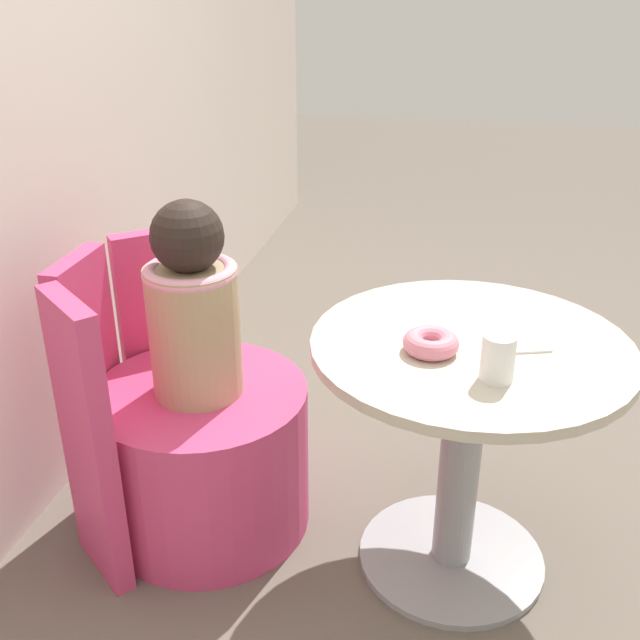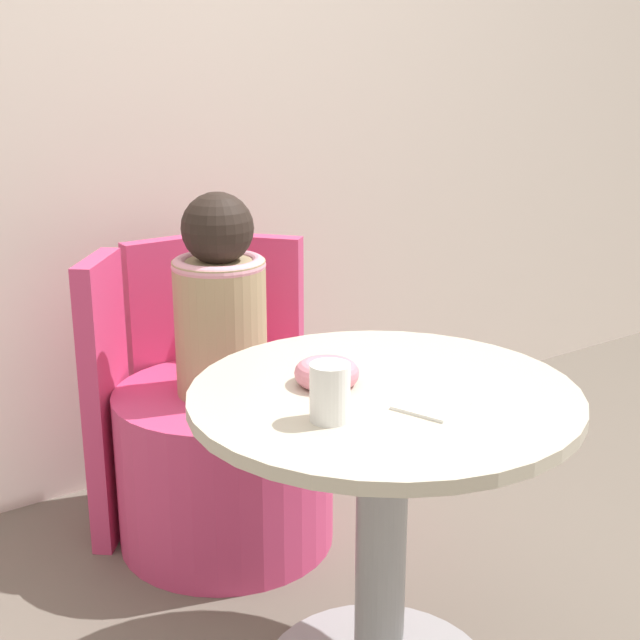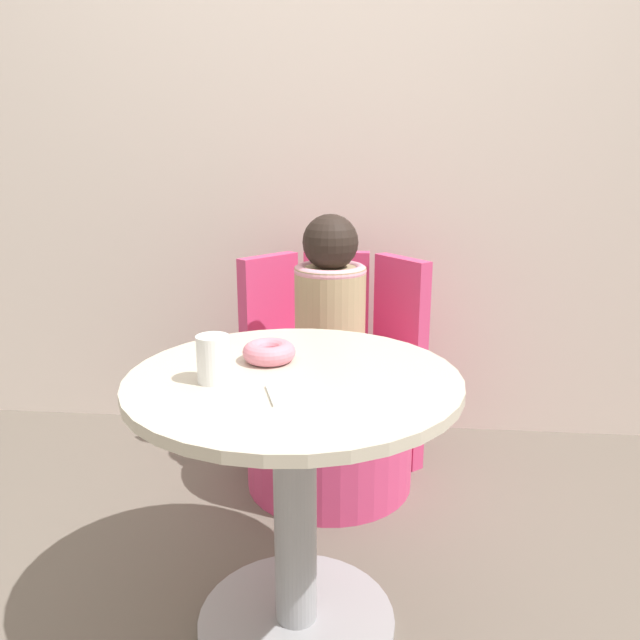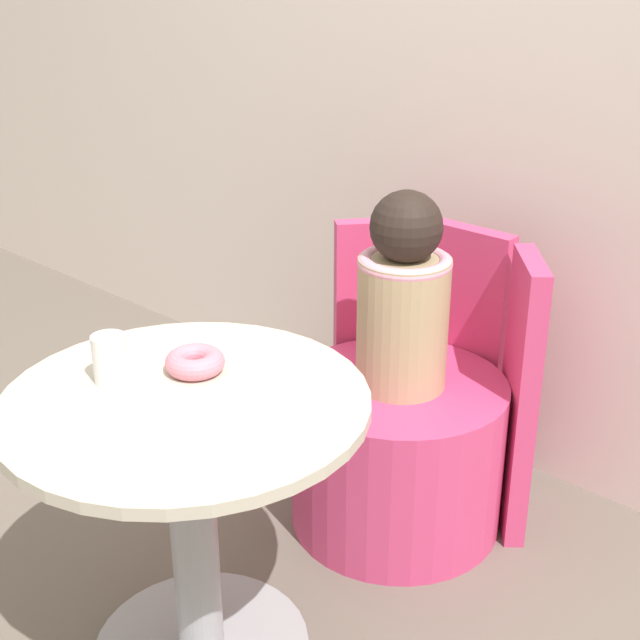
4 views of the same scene
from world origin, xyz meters
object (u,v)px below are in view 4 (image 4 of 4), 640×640
at_px(tub_chair, 397,453).
at_px(child_figure, 403,298).
at_px(donut, 195,362).
at_px(cup, 110,359).
at_px(round_table, 191,484).

height_order(tub_chair, child_figure, child_figure).
bearing_deg(donut, cup, -123.65).
bearing_deg(tub_chair, donut, -99.21).
xyz_separation_m(round_table, tub_chair, (0.03, 0.66, -0.23)).
bearing_deg(tub_chair, child_figure, 0.00).
relative_size(child_figure, donut, 4.11).
distance_m(round_table, child_figure, 0.69).
xyz_separation_m(child_figure, donut, (-0.09, -0.57, 0.01)).
bearing_deg(donut, round_table, -51.90).
height_order(child_figure, cup, child_figure).
relative_size(round_table, tub_chair, 1.30).
xyz_separation_m(donut, cup, (-0.09, -0.14, 0.03)).
bearing_deg(tub_chair, round_table, -92.24).
relative_size(tub_chair, child_figure, 1.11).
distance_m(round_table, donut, 0.24).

